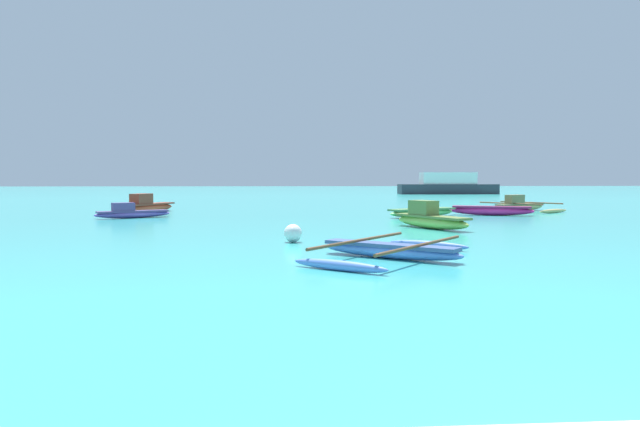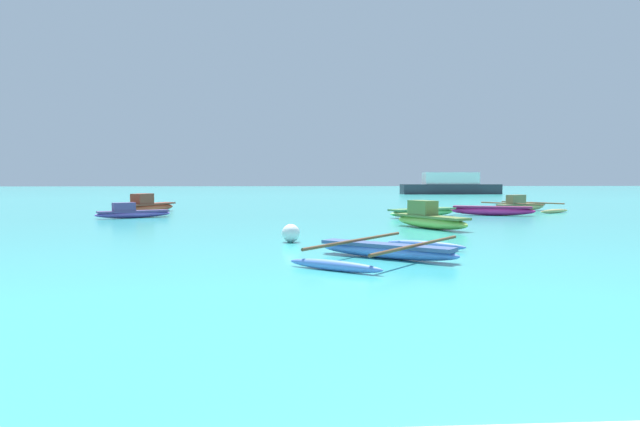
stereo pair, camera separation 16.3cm
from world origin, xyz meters
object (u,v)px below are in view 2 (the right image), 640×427
object	(u,v)px
moored_boat_2	(132,212)
moored_boat_6	(386,250)
moored_boat_3	(148,206)
moored_boat_5	(521,206)
moored_boat_4	(429,219)
mooring_buoy_0	(291,233)
distant_ferry	(450,185)
moored_boat_1	(492,210)
moored_boat_0	(423,212)

from	to	relation	value
moored_boat_2	moored_boat_6	xyz separation A→B (m)	(8.91, -13.17, -0.06)
moored_boat_2	moored_boat_6	world-z (taller)	moored_boat_2
moored_boat_3	moored_boat_5	bearing A→B (deg)	-65.14
moored_boat_2	moored_boat_6	bearing A→B (deg)	-84.49
moored_boat_4	mooring_buoy_0	size ratio (longest dim) A/B	7.02
moored_boat_2	moored_boat_4	bearing A→B (deg)	-55.60
moored_boat_3	distant_ferry	world-z (taller)	distant_ferry
moored_boat_6	distant_ferry	size ratio (longest dim) A/B	0.43
moored_boat_1	moored_boat_4	world-z (taller)	moored_boat_4
moored_boat_0	moored_boat_6	distance (m)	13.60
moored_boat_0	moored_boat_5	distance (m)	7.27
moored_boat_6	moored_boat_2	bearing A→B (deg)	162.56
moored_boat_6	distant_ferry	world-z (taller)	distant_ferry
moored_boat_4	moored_boat_6	bearing A→B (deg)	-47.16
moored_boat_2	distant_ferry	xyz separation A→B (m)	(24.79, 36.05, 0.72)
moored_boat_0	moored_boat_3	size ratio (longest dim) A/B	0.97
moored_boat_5	distant_ferry	distance (m)	32.84
moored_boat_2	moored_boat_5	world-z (taller)	moored_boat_5
moored_boat_1	moored_boat_0	bearing A→B (deg)	-146.59
moored_boat_1	distant_ferry	distance (m)	36.39
moored_boat_0	distant_ferry	bearing A→B (deg)	40.89
moored_boat_1	mooring_buoy_0	size ratio (longest dim) A/B	7.69
mooring_buoy_0	distant_ferry	distance (m)	49.34
moored_boat_3	moored_boat_1	bearing A→B (deg)	-75.63
moored_boat_6	moored_boat_4	bearing A→B (deg)	107.26
moored_boat_0	moored_boat_4	bearing A→B (deg)	-132.40
moored_boat_3	moored_boat_5	world-z (taller)	moored_boat_3
moored_boat_2	mooring_buoy_0	world-z (taller)	moored_boat_2
moored_boat_6	mooring_buoy_0	xyz separation A→B (m)	(-2.04, 3.25, 0.07)
moored_boat_1	mooring_buoy_0	distance (m)	14.21
moored_boat_3	moored_boat_2	bearing A→B (deg)	-151.24
moored_boat_0	moored_boat_5	world-z (taller)	moored_boat_5
moored_boat_1	moored_boat_3	xyz separation A→B (m)	(-16.61, 3.21, 0.10)
moored_boat_4	moored_boat_6	xyz separation A→B (m)	(-2.79, -7.20, -0.16)
moored_boat_2	mooring_buoy_0	bearing A→B (deg)	-83.85
moored_boat_0	moored_boat_2	bearing A→B (deg)	148.38
moored_boat_2	moored_boat_3	distance (m)	3.87
moored_boat_4	moored_boat_5	xyz separation A→B (m)	(7.33, 9.69, -0.05)
moored_boat_3	moored_boat_6	size ratio (longest dim) A/B	0.82
moored_boat_4	mooring_buoy_0	world-z (taller)	moored_boat_4
moored_boat_0	mooring_buoy_0	size ratio (longest dim) A/B	7.44
moored_boat_6	mooring_buoy_0	size ratio (longest dim) A/B	9.38
moored_boat_1	moored_boat_2	world-z (taller)	moored_boat_2
moored_boat_1	moored_boat_6	distance (m)	15.71
moored_boat_2	moored_boat_6	size ratio (longest dim) A/B	0.68
moored_boat_4	distant_ferry	xyz separation A→B (m)	(13.08, 42.02, 0.63)
moored_boat_1	moored_boat_4	bearing A→B (deg)	-104.93
moored_boat_4	moored_boat_5	bearing A→B (deg)	116.91
moored_boat_1	moored_boat_3	bearing A→B (deg)	-170.71
moored_boat_3	moored_boat_6	bearing A→B (deg)	-126.47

